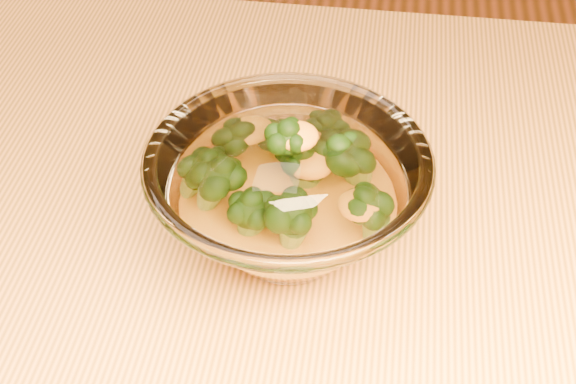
{
  "coord_description": "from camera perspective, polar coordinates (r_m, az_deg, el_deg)",
  "views": [
    {
      "loc": [
        0.14,
        -0.38,
        1.21
      ],
      "look_at": [
        0.08,
        0.04,
        0.8
      ],
      "focal_mm": 50.0,
      "sensor_mm": 36.0,
      "label": 1
    }
  ],
  "objects": [
    {
      "name": "broccoli_heap",
      "position": [
        0.59,
        -0.21,
        1.3
      ],
      "size": [
        0.15,
        0.13,
        0.07
      ],
      "color": "black",
      "rests_on": "cheese_sauce"
    },
    {
      "name": "table",
      "position": [
        0.69,
        -7.61,
        -11.07
      ],
      "size": [
        1.2,
        0.8,
        0.75
      ],
      "color": "#E49644",
      "rests_on": "ground"
    },
    {
      "name": "cheese_sauce",
      "position": [
        0.6,
        -0.0,
        -1.66
      ],
      "size": [
        0.12,
        0.12,
        0.03
      ],
      "primitive_type": "ellipsoid",
      "color": "orange",
      "rests_on": "glass_bowl"
    },
    {
      "name": "glass_bowl",
      "position": [
        0.59,
        0.0,
        -0.32
      ],
      "size": [
        0.21,
        0.21,
        0.09
      ],
      "color": "white",
      "rests_on": "table"
    }
  ]
}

